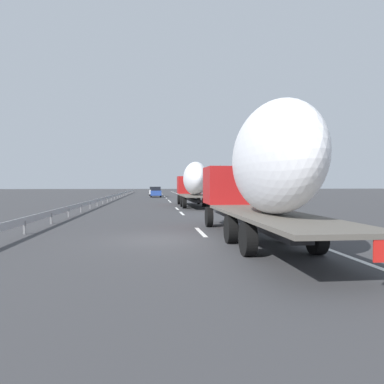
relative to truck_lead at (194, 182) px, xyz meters
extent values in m
plane|color=#38383A|center=(19.64, 3.60, -2.46)|extent=(260.00, 260.00, 0.00)
cube|color=white|center=(-18.36, 1.80, -2.46)|extent=(3.20, 0.20, 0.01)
cube|color=white|center=(-7.71, 1.80, -2.46)|extent=(3.20, 0.20, 0.01)
cube|color=white|center=(-2.36, 1.80, -2.46)|extent=(3.20, 0.20, 0.01)
cube|color=white|center=(10.43, 1.80, -2.46)|extent=(3.20, 0.20, 0.01)
cube|color=white|center=(14.57, 1.80, -2.46)|extent=(3.20, 0.20, 0.01)
cube|color=white|center=(23.10, 1.80, -2.46)|extent=(3.20, 0.20, 0.01)
cube|color=white|center=(31.55, 1.80, -2.46)|extent=(3.20, 0.20, 0.01)
cube|color=white|center=(46.21, 1.80, -2.46)|extent=(3.20, 0.20, 0.01)
cube|color=white|center=(59.85, 1.80, -2.46)|extent=(3.20, 0.20, 0.01)
cube|color=white|center=(24.64, -1.90, -2.46)|extent=(110.00, 0.20, 0.01)
cube|color=#B21919|center=(4.69, 0.00, -0.31)|extent=(2.40, 2.50, 1.90)
cube|color=black|center=(5.79, 0.00, 0.19)|extent=(0.08, 2.12, 0.80)
cube|color=#262628|center=(1.90, 0.00, -1.79)|extent=(10.29, 0.70, 0.24)
cube|color=#59544C|center=(-0.90, 0.00, -1.32)|extent=(8.79, 2.50, 0.12)
ellipsoid|color=white|center=(-1.22, 0.00, 0.31)|extent=(6.76, 2.20, 3.13)
cube|color=red|center=(-5.26, -0.69, -1.56)|extent=(0.04, 0.56, 0.56)
cylinder|color=black|center=(4.69, 1.10, -1.94)|extent=(1.04, 0.30, 1.04)
cylinder|color=black|center=(4.69, -1.10, -1.94)|extent=(1.04, 0.30, 1.04)
cylinder|color=black|center=(0.30, 1.10, -1.94)|extent=(1.04, 0.35, 1.04)
cylinder|color=black|center=(0.30, -1.10, -1.94)|extent=(1.04, 0.35, 1.04)
cylinder|color=black|center=(-2.10, 1.10, -1.94)|extent=(1.04, 0.35, 1.04)
cylinder|color=black|center=(-2.10, -1.10, -1.94)|extent=(1.04, 0.35, 1.04)
cube|color=#B21919|center=(-16.39, 0.00, -0.31)|extent=(2.40, 2.50, 1.90)
cube|color=black|center=(-15.29, 0.00, 0.19)|extent=(0.08, 2.12, 0.80)
cube|color=#262628|center=(-19.56, 0.00, -1.79)|extent=(11.65, 0.70, 0.24)
cube|color=#59544C|center=(-22.72, 0.00, -1.32)|extent=(10.26, 2.50, 0.12)
ellipsoid|color=white|center=(-22.85, 0.00, 0.61)|extent=(6.96, 2.20, 3.74)
cylinder|color=black|center=(-16.39, 1.10, -1.94)|extent=(1.04, 0.30, 1.04)
cylinder|color=black|center=(-16.39, -1.10, -1.94)|extent=(1.04, 0.30, 1.04)
cylinder|color=black|center=(-21.52, 1.10, -1.94)|extent=(1.04, 0.35, 1.04)
cylinder|color=black|center=(-21.52, -1.10, -1.94)|extent=(1.04, 0.35, 1.04)
cylinder|color=black|center=(-23.92, 1.10, -1.94)|extent=(1.04, 0.35, 1.04)
cylinder|color=black|center=(-23.92, -1.10, -1.94)|extent=(1.04, 0.35, 1.04)
cube|color=#28479E|center=(27.84, 3.45, -1.72)|extent=(4.50, 1.85, 0.84)
cube|color=black|center=(27.50, 3.45, -0.97)|extent=(2.48, 1.63, 0.67)
cylinder|color=black|center=(29.23, 4.27, -2.14)|extent=(0.64, 0.22, 0.64)
cylinder|color=black|center=(29.23, 2.63, -2.14)|extent=(0.64, 0.22, 0.64)
cylinder|color=black|center=(26.44, 4.27, -2.14)|extent=(0.64, 0.22, 0.64)
cylinder|color=black|center=(26.44, 2.63, -2.14)|extent=(0.64, 0.22, 0.64)
cube|color=white|center=(36.76, 3.81, -1.72)|extent=(4.71, 1.72, 0.84)
cube|color=black|center=(36.40, 3.81, -0.99)|extent=(2.59, 1.52, 0.62)
cylinder|color=black|center=(38.21, 4.58, -2.14)|extent=(0.64, 0.22, 0.64)
cylinder|color=black|center=(38.21, 3.05, -2.14)|extent=(0.64, 0.22, 0.64)
cylinder|color=black|center=(35.30, 4.58, -2.14)|extent=(0.64, 0.22, 0.64)
cylinder|color=black|center=(35.30, 3.05, -2.14)|extent=(0.64, 0.22, 0.64)
cylinder|color=gray|center=(16.09, -3.10, -1.10)|extent=(0.10, 0.10, 2.73)
cube|color=#2D569E|center=(16.09, -3.10, 0.62)|extent=(0.06, 0.90, 0.70)
cylinder|color=#472D19|center=(2.61, -8.03, -1.49)|extent=(0.36, 0.36, 1.95)
cone|color=#286B2D|center=(2.61, -8.03, 1.27)|extent=(3.29, 3.29, 3.56)
cylinder|color=#472D19|center=(35.86, -9.61, -1.55)|extent=(0.30, 0.30, 1.83)
cone|color=#194C1E|center=(35.86, -9.61, 1.55)|extent=(2.84, 2.84, 4.37)
cylinder|color=#472D19|center=(28.27, -9.22, -1.53)|extent=(0.31, 0.31, 1.87)
cone|color=#1E5B23|center=(28.27, -9.22, 1.27)|extent=(3.98, 3.98, 3.73)
cylinder|color=#472D19|center=(16.50, -9.44, -1.47)|extent=(0.37, 0.37, 1.98)
cone|color=#194C1E|center=(16.50, -9.44, 2.20)|extent=(3.01, 3.01, 5.36)
cube|color=#9EA0A5|center=(22.64, 9.60, -1.86)|extent=(94.00, 0.06, 0.32)
cube|color=slate|center=(-18.23, 9.60, -2.16)|extent=(0.10, 0.10, 0.60)
cube|color=slate|center=(-14.14, 9.60, -2.16)|extent=(0.10, 0.10, 0.60)
cube|color=slate|center=(-10.05, 9.60, -2.16)|extent=(0.10, 0.10, 0.60)
cube|color=slate|center=(-5.97, 9.60, -2.16)|extent=(0.10, 0.10, 0.60)
cube|color=slate|center=(-1.88, 9.60, -2.16)|extent=(0.10, 0.10, 0.60)
cube|color=slate|center=(2.21, 9.60, -2.16)|extent=(0.10, 0.10, 0.60)
cube|color=slate|center=(6.29, 9.60, -2.16)|extent=(0.10, 0.10, 0.60)
cube|color=slate|center=(10.38, 9.60, -2.16)|extent=(0.10, 0.10, 0.60)
cube|color=slate|center=(14.47, 9.60, -2.16)|extent=(0.10, 0.10, 0.60)
cube|color=slate|center=(18.55, 9.60, -2.16)|extent=(0.10, 0.10, 0.60)
cube|color=slate|center=(22.64, 9.60, -2.16)|extent=(0.10, 0.10, 0.60)
cube|color=slate|center=(26.73, 9.60, -2.16)|extent=(0.10, 0.10, 0.60)
cube|color=slate|center=(30.82, 9.60, -2.16)|extent=(0.10, 0.10, 0.60)
cube|color=slate|center=(34.90, 9.60, -2.16)|extent=(0.10, 0.10, 0.60)
cube|color=slate|center=(38.99, 9.60, -2.16)|extent=(0.10, 0.10, 0.60)
cube|color=slate|center=(43.08, 9.60, -2.16)|extent=(0.10, 0.10, 0.60)
cube|color=slate|center=(47.16, 9.60, -2.16)|extent=(0.10, 0.10, 0.60)
cube|color=slate|center=(51.25, 9.60, -2.16)|extent=(0.10, 0.10, 0.60)
cube|color=slate|center=(55.34, 9.60, -2.16)|extent=(0.10, 0.10, 0.60)
cube|color=slate|center=(59.42, 9.60, -2.16)|extent=(0.10, 0.10, 0.60)
cube|color=slate|center=(63.51, 9.60, -2.16)|extent=(0.10, 0.10, 0.60)
cube|color=slate|center=(67.60, 9.60, -2.16)|extent=(0.10, 0.10, 0.60)
camera|label=1|loc=(-34.43, 3.99, -0.28)|focal=33.10mm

